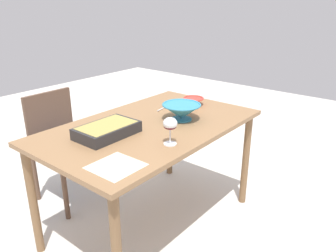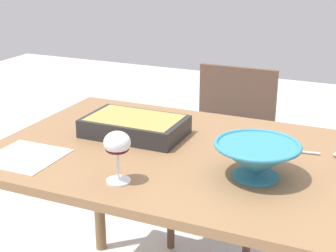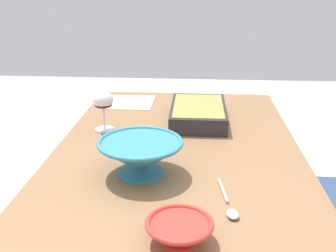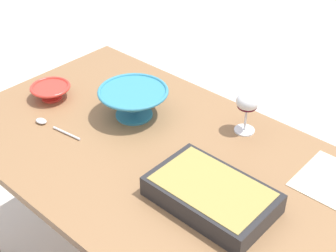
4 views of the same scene
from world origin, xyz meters
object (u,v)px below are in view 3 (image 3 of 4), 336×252
(wine_glass, at_px, (103,103))
(mixing_bowl, at_px, (141,156))
(serving_spoon, at_px, (230,206))
(napkin, at_px, (129,102))
(casserole_dish, at_px, (198,112))
(dining_table, at_px, (177,170))
(small_bowl, at_px, (179,230))

(wine_glass, relative_size, mixing_bowl, 0.61)
(serving_spoon, xyz_separation_m, napkin, (-0.88, -0.40, -0.01))
(wine_glass, relative_size, casserole_dish, 0.44)
(casserole_dish, bearing_deg, dining_table, -13.44)
(mixing_bowl, bearing_deg, wine_glass, -151.80)
(serving_spoon, bearing_deg, small_bowl, -39.82)
(casserole_dish, xyz_separation_m, small_bowl, (0.80, -0.04, -0.00))
(wine_glass, bearing_deg, mixing_bowl, 28.20)
(dining_table, bearing_deg, small_bowl, 3.34)
(dining_table, distance_m, mixing_bowl, 0.26)
(small_bowl, bearing_deg, napkin, -164.76)
(wine_glass, distance_m, casserole_dish, 0.39)
(napkin, bearing_deg, dining_table, 25.81)
(wine_glass, height_order, casserole_dish, wine_glass)
(mixing_bowl, xyz_separation_m, small_bowl, (0.32, 0.13, -0.03))
(mixing_bowl, relative_size, serving_spoon, 1.21)
(small_bowl, distance_m, napkin, 1.06)
(small_bowl, distance_m, serving_spoon, 0.19)
(dining_table, relative_size, small_bowl, 9.19)
(dining_table, height_order, wine_glass, wine_glass)
(dining_table, relative_size, napkin, 6.28)
(casserole_dish, height_order, mixing_bowl, mixing_bowl)
(casserole_dish, relative_size, mixing_bowl, 1.40)
(casserole_dish, xyz_separation_m, serving_spoon, (0.65, 0.08, -0.03))
(mixing_bowl, bearing_deg, dining_table, 152.89)
(casserole_dish, relative_size, serving_spoon, 1.69)
(dining_table, bearing_deg, napkin, -154.19)
(wine_glass, xyz_separation_m, small_bowl, (0.67, 0.32, -0.08))
(mixing_bowl, bearing_deg, napkin, -167.94)
(wine_glass, height_order, serving_spoon, wine_glass)
(napkin, bearing_deg, wine_glass, -5.73)
(dining_table, relative_size, casserole_dish, 3.99)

